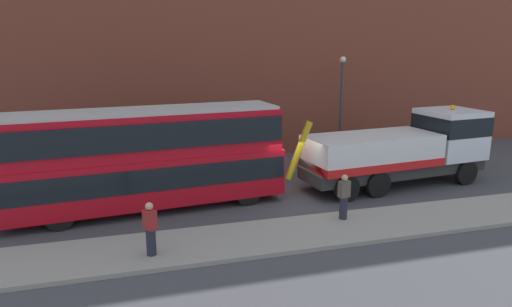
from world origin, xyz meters
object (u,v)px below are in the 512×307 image
street_lamp (341,98)px  pedestrian_bystander (344,197)px  double_decker_bus (146,155)px  pedestrian_onlooker (150,230)px  recovery_tow_truck (404,148)px

street_lamp → pedestrian_bystander: bearing=-115.2°
double_decker_bus → pedestrian_onlooker: bearing=-97.8°
recovery_tow_truck → pedestrian_bystander: recovery_tow_truck is taller
recovery_tow_truck → street_lamp: size_ratio=1.76×
double_decker_bus → pedestrian_onlooker: double_decker_bus is taller
recovery_tow_truck → street_lamp: (-0.37, 5.90, 1.71)m
recovery_tow_truck → double_decker_bus: size_ratio=0.91×
double_decker_bus → pedestrian_bystander: double_decker_bus is taller
double_decker_bus → street_lamp: street_lamp is taller
pedestrian_bystander → street_lamp: size_ratio=0.29×
double_decker_bus → pedestrian_bystander: 7.87m
recovery_tow_truck → pedestrian_bystander: size_ratio=5.98×
double_decker_bus → street_lamp: 12.90m
recovery_tow_truck → street_lamp: street_lamp is taller
recovery_tow_truck → pedestrian_onlooker: bearing=-164.0°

